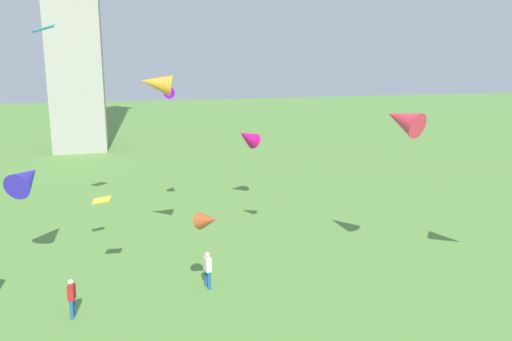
# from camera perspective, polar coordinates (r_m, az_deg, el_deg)

# --- Properties ---
(person_1) EXTENTS (0.32, 0.53, 1.71)m
(person_1) POSITION_cam_1_polar(r_m,az_deg,el_deg) (24.07, -19.29, -12.67)
(person_1) COLOR #235693
(person_1) RESTS_ON ground_plane
(person_2) EXTENTS (0.36, 0.55, 1.80)m
(person_2) POSITION_cam_1_polar(r_m,az_deg,el_deg) (25.46, -5.26, -10.42)
(person_2) COLOR #235693
(person_2) RESTS_ON ground_plane
(kite_flying_0) EXTENTS (0.99, 1.21, 0.76)m
(kite_flying_0) POSITION_cam_1_polar(r_m,az_deg,el_deg) (34.13, -9.21, 8.37)
(kite_flying_0) COLOR #770ED2
(kite_flying_2) EXTENTS (0.85, 0.72, 0.32)m
(kite_flying_2) POSITION_cam_1_polar(r_m,az_deg,el_deg) (21.72, -21.96, 14.04)
(kite_flying_2) COLOR teal
(kite_flying_3) EXTENTS (2.01, 2.39, 1.68)m
(kite_flying_3) POSITION_cam_1_polar(r_m,az_deg,el_deg) (26.39, 15.58, 5.31)
(kite_flying_3) COLOR #DF3249
(kite_flying_4) EXTENTS (1.79, 1.28, 1.32)m
(kite_flying_4) POSITION_cam_1_polar(r_m,az_deg,el_deg) (26.75, -10.72, 9.26)
(kite_flying_4) COLOR orange
(kite_flying_6) EXTENTS (2.12, 2.61, 1.84)m
(kite_flying_6) POSITION_cam_1_polar(r_m,az_deg,el_deg) (29.54, -23.56, -0.76)
(kite_flying_6) COLOR #3426C0
(kite_flying_7) EXTENTS (2.27, 2.00, 1.78)m
(kite_flying_7) POSITION_cam_1_polar(r_m,az_deg,el_deg) (37.49, -0.95, 3.64)
(kite_flying_7) COLOR #BB0F6E
(kite_flying_9) EXTENTS (1.35, 1.45, 1.03)m
(kite_flying_9) POSITION_cam_1_polar(r_m,az_deg,el_deg) (23.00, -5.21, -5.37)
(kite_flying_9) COLOR #B34C25
(kite_flying_10) EXTENTS (0.94, 0.77, 0.31)m
(kite_flying_10) POSITION_cam_1_polar(r_m,az_deg,el_deg) (25.98, -16.32, -3.08)
(kite_flying_10) COLOR gold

